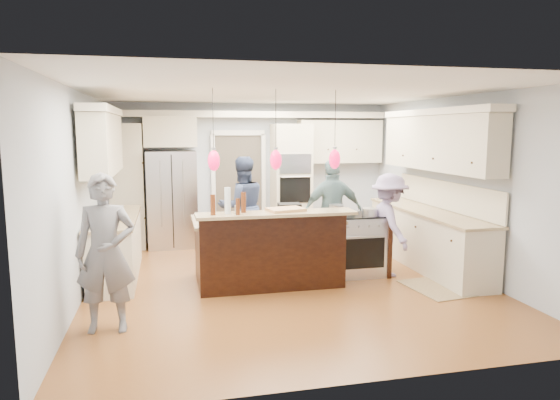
{
  "coord_description": "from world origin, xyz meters",
  "views": [
    {
      "loc": [
        -1.62,
        -6.81,
        2.18
      ],
      "look_at": [
        0.0,
        0.35,
        1.15
      ],
      "focal_mm": 32.0,
      "sensor_mm": 36.0,
      "label": 1
    }
  ],
  "objects_px": {
    "refrigerator": "(172,199)",
    "person_far_left": "(242,207)",
    "kitchen_island": "(268,249)",
    "island_range": "(357,245)",
    "person_bar_end": "(106,253)"
  },
  "relations": [
    {
      "from": "kitchen_island",
      "to": "island_range",
      "type": "height_order",
      "value": "kitchen_island"
    },
    {
      "from": "person_far_left",
      "to": "refrigerator",
      "type": "bearing_deg",
      "value": -48.3
    },
    {
      "from": "island_range",
      "to": "person_far_left",
      "type": "distance_m",
      "value": 2.16
    },
    {
      "from": "refrigerator",
      "to": "person_far_left",
      "type": "relative_size",
      "value": 1.04
    },
    {
      "from": "kitchen_island",
      "to": "island_range",
      "type": "xyz_separation_m",
      "value": [
        1.41,
        0.08,
        -0.03
      ]
    },
    {
      "from": "person_bar_end",
      "to": "kitchen_island",
      "type": "bearing_deg",
      "value": 36.94
    },
    {
      "from": "island_range",
      "to": "person_far_left",
      "type": "relative_size",
      "value": 0.53
    },
    {
      "from": "kitchen_island",
      "to": "person_far_left",
      "type": "distance_m",
      "value": 1.58
    },
    {
      "from": "refrigerator",
      "to": "kitchen_island",
      "type": "distance_m",
      "value": 2.91
    },
    {
      "from": "refrigerator",
      "to": "kitchen_island",
      "type": "xyz_separation_m",
      "value": [
        1.3,
        -2.57,
        -0.41
      ]
    },
    {
      "from": "refrigerator",
      "to": "person_far_left",
      "type": "distance_m",
      "value": 1.56
    },
    {
      "from": "person_bar_end",
      "to": "person_far_left",
      "type": "height_order",
      "value": "person_far_left"
    },
    {
      "from": "kitchen_island",
      "to": "person_far_left",
      "type": "relative_size",
      "value": 1.21
    },
    {
      "from": "kitchen_island",
      "to": "person_far_left",
      "type": "bearing_deg",
      "value": 95.15
    },
    {
      "from": "kitchen_island",
      "to": "person_bar_end",
      "type": "height_order",
      "value": "person_bar_end"
    }
  ]
}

